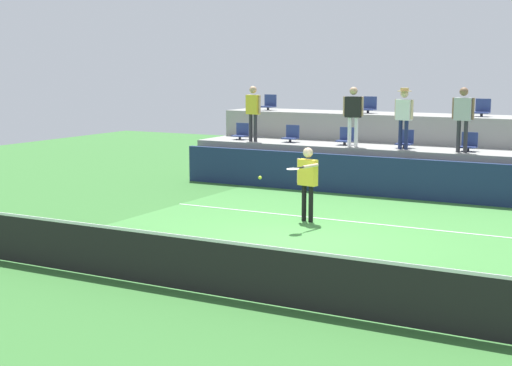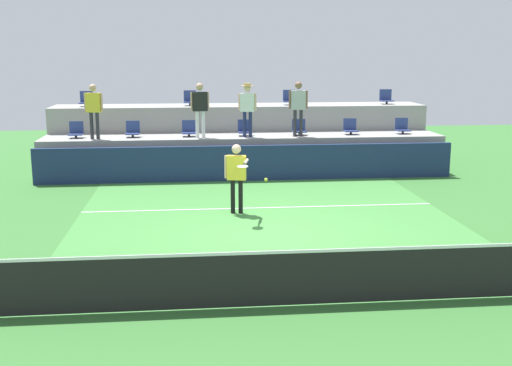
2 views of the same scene
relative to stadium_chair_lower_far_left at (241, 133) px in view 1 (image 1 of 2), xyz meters
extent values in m
plane|color=#336B2D|center=(5.37, -7.23, -1.46)|extent=(40.00, 40.00, 0.00)
cube|color=#3D7F38|center=(5.37, -6.23, -1.46)|extent=(9.00, 10.00, 0.01)
cube|color=white|center=(5.37, -4.83, -1.46)|extent=(9.00, 0.06, 0.00)
cube|color=black|center=(5.37, -11.23, -1.01)|extent=(10.40, 0.01, 0.87)
cube|color=white|center=(5.37, -11.23, -0.57)|extent=(10.40, 0.02, 0.05)
cube|color=navy|center=(5.37, -1.23, -0.91)|extent=(13.00, 0.16, 1.10)
cube|color=gray|center=(5.37, 0.07, -0.84)|extent=(13.00, 1.80, 1.25)
cube|color=gray|center=(5.37, 1.87, -0.41)|extent=(13.00, 1.80, 2.10)
cylinder|color=#2D2D33|center=(0.00, -0.08, -0.16)|extent=(0.08, 0.08, 0.10)
cube|color=navy|center=(0.00, -0.08, -0.09)|extent=(0.44, 0.40, 0.04)
cube|color=navy|center=(0.00, 0.10, 0.12)|extent=(0.44, 0.04, 0.38)
cylinder|color=#2D2D33|center=(1.78, -0.08, -0.16)|extent=(0.08, 0.08, 0.10)
cube|color=navy|center=(1.78, -0.08, -0.09)|extent=(0.44, 0.40, 0.04)
cube|color=navy|center=(1.78, 0.10, 0.12)|extent=(0.44, 0.04, 0.38)
cylinder|color=#2D2D33|center=(3.57, -0.08, -0.16)|extent=(0.08, 0.08, 0.10)
cube|color=navy|center=(3.57, -0.08, -0.09)|extent=(0.44, 0.40, 0.04)
cube|color=navy|center=(3.57, 0.10, 0.12)|extent=(0.44, 0.04, 0.38)
cylinder|color=#2D2D33|center=(5.39, -0.08, -0.16)|extent=(0.08, 0.08, 0.10)
cube|color=navy|center=(5.39, -0.08, -0.09)|extent=(0.44, 0.40, 0.04)
cube|color=navy|center=(5.39, 0.10, 0.12)|extent=(0.44, 0.04, 0.38)
cylinder|color=#2D2D33|center=(7.19, -0.08, -0.16)|extent=(0.08, 0.08, 0.10)
cube|color=navy|center=(7.19, -0.08, -0.09)|extent=(0.44, 0.40, 0.04)
cube|color=navy|center=(7.19, 0.10, 0.12)|extent=(0.44, 0.04, 0.38)
cylinder|color=#2D2D33|center=(0.08, 1.72, 0.69)|extent=(0.08, 0.08, 0.10)
cube|color=navy|center=(0.08, 1.72, 0.76)|extent=(0.44, 0.40, 0.04)
cube|color=navy|center=(0.08, 1.90, 0.97)|extent=(0.44, 0.04, 0.38)
cylinder|color=#2D2D33|center=(3.63, 1.72, 0.69)|extent=(0.08, 0.08, 0.10)
cube|color=navy|center=(3.63, 1.72, 0.76)|extent=(0.44, 0.40, 0.04)
cube|color=navy|center=(3.63, 1.90, 0.97)|extent=(0.44, 0.04, 0.38)
cylinder|color=#2D2D33|center=(7.14, 1.72, 0.69)|extent=(0.08, 0.08, 0.10)
cube|color=navy|center=(7.14, 1.72, 0.76)|extent=(0.44, 0.40, 0.04)
cube|color=navy|center=(7.14, 1.90, 0.97)|extent=(0.44, 0.04, 0.38)
cylinder|color=black|center=(4.64, -5.28, -1.04)|extent=(0.13, 0.13, 0.85)
cylinder|color=black|center=(4.83, -5.32, -1.04)|extent=(0.13, 0.13, 0.85)
cube|color=yellow|center=(4.74, -5.30, -0.31)|extent=(0.49, 0.27, 0.60)
sphere|color=beige|center=(4.74, -5.30, 0.15)|extent=(0.27, 0.27, 0.23)
cylinder|color=beige|center=(4.48, -5.24, -0.30)|extent=(0.08, 0.08, 0.57)
cylinder|color=beige|center=(4.94, -5.61, -0.11)|extent=(0.18, 0.54, 0.07)
cylinder|color=black|center=(4.87, -5.98, -0.11)|extent=(0.09, 0.26, 0.04)
ellipsoid|color=silver|center=(4.81, -6.25, -0.11)|extent=(0.32, 0.37, 0.03)
cylinder|color=#2D2D33|center=(0.55, -0.36, 0.21)|extent=(0.13, 0.13, 0.84)
cylinder|color=#2D2D33|center=(0.74, -0.40, 0.21)|extent=(0.13, 0.13, 0.84)
cube|color=yellow|center=(0.64, -0.38, 0.93)|extent=(0.48, 0.27, 0.60)
sphere|color=tan|center=(0.64, -0.38, 1.38)|extent=(0.27, 0.27, 0.23)
cylinder|color=tan|center=(0.39, -0.33, 0.94)|extent=(0.08, 0.08, 0.56)
cylinder|color=tan|center=(0.90, -0.44, 0.94)|extent=(0.08, 0.08, 0.56)
cylinder|color=white|center=(3.84, -0.40, 0.21)|extent=(0.13, 0.13, 0.85)
cylinder|color=white|center=(4.03, -0.37, 0.21)|extent=(0.13, 0.13, 0.85)
cube|color=black|center=(3.94, -0.38, 0.94)|extent=(0.49, 0.26, 0.60)
sphere|color=tan|center=(3.94, -0.38, 1.40)|extent=(0.27, 0.27, 0.23)
cylinder|color=tan|center=(3.68, -0.43, 0.95)|extent=(0.08, 0.08, 0.57)
cylinder|color=tan|center=(4.20, -0.33, 0.95)|extent=(0.08, 0.08, 0.57)
cylinder|color=navy|center=(5.36, -0.36, 0.19)|extent=(0.13, 0.13, 0.82)
cylinder|color=navy|center=(5.54, -0.40, 0.19)|extent=(0.13, 0.13, 0.82)
cube|color=white|center=(5.45, -0.38, 0.89)|extent=(0.47, 0.27, 0.58)
sphere|color=beige|center=(5.45, -0.38, 1.34)|extent=(0.26, 0.26, 0.22)
cylinder|color=beige|center=(5.20, -0.33, 0.91)|extent=(0.08, 0.08, 0.55)
cylinder|color=beige|center=(5.70, -0.44, 0.91)|extent=(0.08, 0.08, 0.55)
cylinder|color=tan|center=(5.45, -0.38, 1.42)|extent=(0.48, 0.48, 0.01)
cylinder|color=tan|center=(5.45, -0.38, 1.46)|extent=(0.28, 0.28, 0.09)
cylinder|color=#2D2D33|center=(6.99, -0.38, 0.22)|extent=(0.12, 0.12, 0.86)
cylinder|color=#2D2D33|center=(7.18, -0.39, 0.22)|extent=(0.12, 0.12, 0.86)
cube|color=#B2B2B7|center=(7.08, -0.38, 0.96)|extent=(0.48, 0.22, 0.61)
sphere|color=#846047|center=(7.08, -0.38, 1.43)|extent=(0.25, 0.25, 0.23)
cylinder|color=#846047|center=(6.82, -0.36, 0.97)|extent=(0.08, 0.08, 0.58)
cylinder|color=#846047|center=(7.35, -0.40, 0.97)|extent=(0.08, 0.08, 0.58)
sphere|color=#CCE033|center=(5.11, -8.33, -0.01)|extent=(0.07, 0.07, 0.07)
camera|label=1|loc=(11.80, -20.94, 2.09)|focal=52.91mm
camera|label=2|loc=(3.67, -20.45, 2.45)|focal=44.26mm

